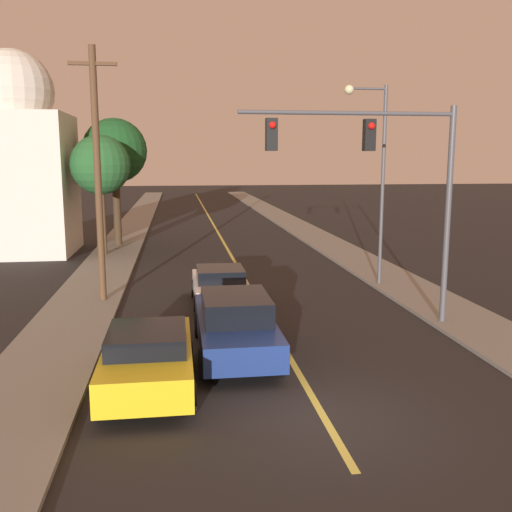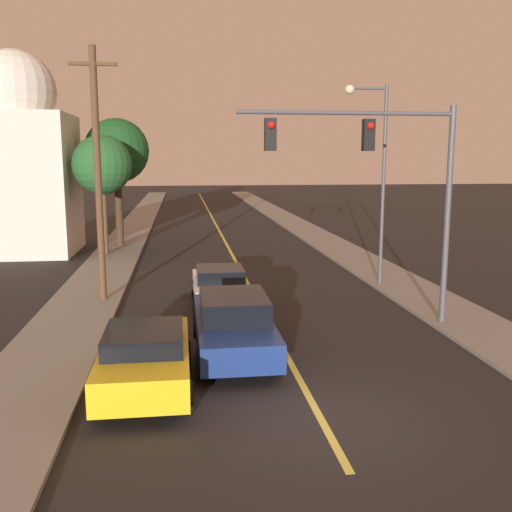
{
  "view_description": "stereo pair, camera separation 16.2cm",
  "coord_description": "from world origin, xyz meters",
  "px_view_note": "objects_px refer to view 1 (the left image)",
  "views": [
    {
      "loc": [
        -2.79,
        -10.22,
        5.07
      ],
      "look_at": [
        0.0,
        9.85,
        1.6
      ],
      "focal_mm": 40.0,
      "sensor_mm": 36.0,
      "label": 1
    },
    {
      "loc": [
        -2.63,
        -10.25,
        5.07
      ],
      "look_at": [
        0.0,
        9.85,
        1.6
      ],
      "focal_mm": 40.0,
      "sensor_mm": 36.0,
      "label": 2
    }
  ],
  "objects_px": {
    "utility_pole_left": "(98,172)",
    "tree_left_far": "(115,152)",
    "domed_building_left": "(17,162)",
    "streetlamp_right": "(374,160)",
    "car_near_lane_second": "(220,285)",
    "car_outer_lane_front": "(148,357)",
    "tree_left_near": "(100,165)",
    "traffic_signal_mast": "(384,167)",
    "car_near_lane_front": "(235,324)"
  },
  "relations": [
    {
      "from": "traffic_signal_mast",
      "to": "tree_left_near",
      "type": "relative_size",
      "value": 1.05
    },
    {
      "from": "car_near_lane_second",
      "to": "traffic_signal_mast",
      "type": "bearing_deg",
      "value": -35.82
    },
    {
      "from": "car_near_lane_front",
      "to": "tree_left_near",
      "type": "relative_size",
      "value": 0.83
    },
    {
      "from": "car_outer_lane_front",
      "to": "streetlamp_right",
      "type": "relative_size",
      "value": 0.56
    },
    {
      "from": "car_near_lane_second",
      "to": "tree_left_far",
      "type": "bearing_deg",
      "value": 108.78
    },
    {
      "from": "car_outer_lane_front",
      "to": "tree_left_near",
      "type": "bearing_deg",
      "value": 99.78
    },
    {
      "from": "car_near_lane_front",
      "to": "domed_building_left",
      "type": "bearing_deg",
      "value": 118.71
    },
    {
      "from": "traffic_signal_mast",
      "to": "tree_left_near",
      "type": "xyz_separation_m",
      "value": [
        -9.82,
        14.29,
        -0.09
      ]
    },
    {
      "from": "utility_pole_left",
      "to": "tree_left_near",
      "type": "distance_m",
      "value": 10.14
    },
    {
      "from": "car_near_lane_second",
      "to": "traffic_signal_mast",
      "type": "relative_size",
      "value": 0.62
    },
    {
      "from": "car_near_lane_second",
      "to": "tree_left_near",
      "type": "height_order",
      "value": "tree_left_near"
    },
    {
      "from": "utility_pole_left",
      "to": "tree_left_far",
      "type": "bearing_deg",
      "value": 93.25
    },
    {
      "from": "car_outer_lane_front",
      "to": "domed_building_left",
      "type": "height_order",
      "value": "domed_building_left"
    },
    {
      "from": "car_outer_lane_front",
      "to": "tree_left_near",
      "type": "relative_size",
      "value": 0.7
    },
    {
      "from": "traffic_signal_mast",
      "to": "tree_left_near",
      "type": "height_order",
      "value": "traffic_signal_mast"
    },
    {
      "from": "car_near_lane_front",
      "to": "tree_left_near",
      "type": "xyz_separation_m",
      "value": [
        -5.26,
        16.16,
        3.89
      ]
    },
    {
      "from": "car_near_lane_front",
      "to": "streetlamp_right",
      "type": "bearing_deg",
      "value": 49.74
    },
    {
      "from": "car_near_lane_second",
      "to": "tree_left_far",
      "type": "xyz_separation_m",
      "value": [
        -4.86,
        14.29,
        4.75
      ]
    },
    {
      "from": "car_near_lane_front",
      "to": "car_near_lane_second",
      "type": "bearing_deg",
      "value": 90.0
    },
    {
      "from": "traffic_signal_mast",
      "to": "tree_left_far",
      "type": "relative_size",
      "value": 0.9
    },
    {
      "from": "car_near_lane_second",
      "to": "utility_pole_left",
      "type": "height_order",
      "value": "utility_pole_left"
    },
    {
      "from": "tree_left_far",
      "to": "domed_building_left",
      "type": "relative_size",
      "value": 0.68
    },
    {
      "from": "tree_left_far",
      "to": "domed_building_left",
      "type": "xyz_separation_m",
      "value": [
        -4.87,
        -1.68,
        -0.56
      ]
    },
    {
      "from": "tree_left_near",
      "to": "car_near_lane_front",
      "type": "bearing_deg",
      "value": -71.96
    },
    {
      "from": "car_outer_lane_front",
      "to": "tree_left_far",
      "type": "bearing_deg",
      "value": 97.24
    },
    {
      "from": "domed_building_left",
      "to": "utility_pole_left",
      "type": "bearing_deg",
      "value": -64.24
    },
    {
      "from": "car_near_lane_second",
      "to": "utility_pole_left",
      "type": "bearing_deg",
      "value": 167.23
    },
    {
      "from": "traffic_signal_mast",
      "to": "utility_pole_left",
      "type": "distance_m",
      "value": 9.63
    },
    {
      "from": "car_outer_lane_front",
      "to": "utility_pole_left",
      "type": "relative_size",
      "value": 0.5
    },
    {
      "from": "utility_pole_left",
      "to": "tree_left_far",
      "type": "relative_size",
      "value": 1.2
    },
    {
      "from": "car_outer_lane_front",
      "to": "tree_left_near",
      "type": "xyz_separation_m",
      "value": [
        -3.12,
        18.13,
        3.99
      ]
    },
    {
      "from": "car_outer_lane_front",
      "to": "streetlamp_right",
      "type": "bearing_deg",
      "value": 48.07
    },
    {
      "from": "tree_left_far",
      "to": "domed_building_left",
      "type": "height_order",
      "value": "domed_building_left"
    },
    {
      "from": "car_near_lane_second",
      "to": "domed_building_left",
      "type": "bearing_deg",
      "value": 127.68
    },
    {
      "from": "car_near_lane_second",
      "to": "traffic_signal_mast",
      "type": "distance_m",
      "value": 6.95
    },
    {
      "from": "tree_left_near",
      "to": "domed_building_left",
      "type": "distance_m",
      "value": 4.75
    },
    {
      "from": "streetlamp_right",
      "to": "domed_building_left",
      "type": "height_order",
      "value": "domed_building_left"
    },
    {
      "from": "traffic_signal_mast",
      "to": "streetlamp_right",
      "type": "distance_m",
      "value": 5.7
    },
    {
      "from": "car_near_lane_front",
      "to": "utility_pole_left",
      "type": "height_order",
      "value": "utility_pole_left"
    },
    {
      "from": "car_near_lane_second",
      "to": "tree_left_far",
      "type": "height_order",
      "value": "tree_left_far"
    },
    {
      "from": "car_near_lane_front",
      "to": "car_outer_lane_front",
      "type": "relative_size",
      "value": 1.18
    },
    {
      "from": "traffic_signal_mast",
      "to": "car_near_lane_second",
      "type": "bearing_deg",
      "value": 144.18
    },
    {
      "from": "streetlamp_right",
      "to": "tree_left_near",
      "type": "xyz_separation_m",
      "value": [
        -11.47,
        8.83,
        -0.27
      ]
    },
    {
      "from": "utility_pole_left",
      "to": "domed_building_left",
      "type": "bearing_deg",
      "value": 115.76
    },
    {
      "from": "car_near_lane_front",
      "to": "tree_left_near",
      "type": "height_order",
      "value": "tree_left_near"
    },
    {
      "from": "tree_left_near",
      "to": "tree_left_far",
      "type": "relative_size",
      "value": 0.85
    },
    {
      "from": "streetlamp_right",
      "to": "utility_pole_left",
      "type": "distance_m",
      "value": 10.39
    },
    {
      "from": "utility_pole_left",
      "to": "car_outer_lane_front",
      "type": "bearing_deg",
      "value": -76.31
    },
    {
      "from": "car_near_lane_second",
      "to": "traffic_signal_mast",
      "type": "xyz_separation_m",
      "value": [
        4.55,
        -3.29,
        4.1
      ]
    },
    {
      "from": "tree_left_near",
      "to": "traffic_signal_mast",
      "type": "bearing_deg",
      "value": -55.51
    }
  ]
}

